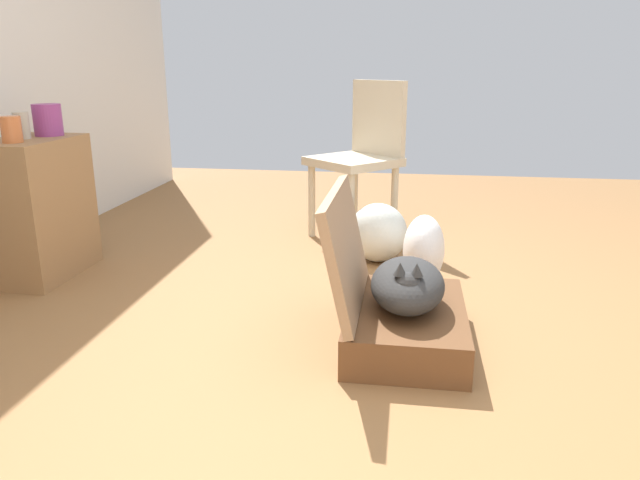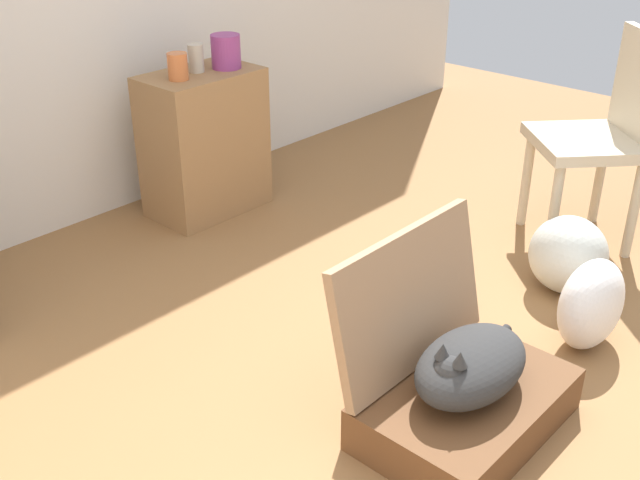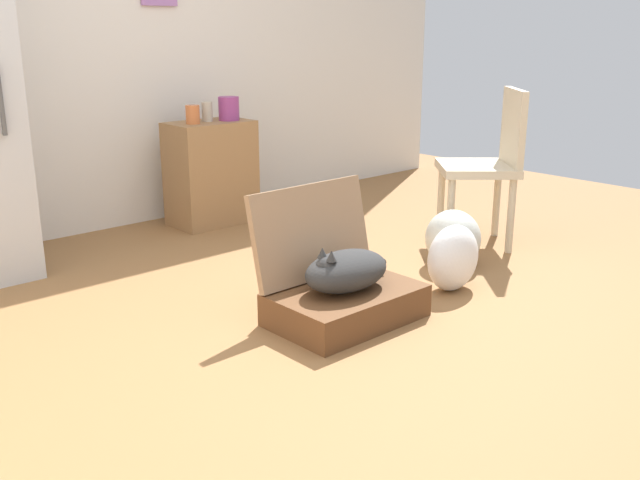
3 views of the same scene
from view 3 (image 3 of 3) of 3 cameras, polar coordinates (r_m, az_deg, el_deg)
The scene contains 12 objects.
ground_plane at distance 3.32m, azimuth 1.19°, elevation -6.60°, with size 7.68×7.68×0.00m, color olive.
wall_back at distance 4.94m, azimuth -17.79°, elevation 15.77°, with size 6.40×0.15×2.60m.
suitcase_base at distance 3.31m, azimuth 2.08°, elevation -5.20°, with size 0.68×0.45×0.15m, color brown.
suitcase_lid at distance 3.38m, azimuth -0.68°, elevation 0.64°, with size 0.68×0.45×0.04m, color #9B7756.
cat at distance 3.25m, azimuth 2.04°, elevation -2.45°, with size 0.52×0.28×0.22m.
plastic_bag_white at distance 3.72m, azimuth 10.54°, elevation -1.41°, with size 0.33×0.20×0.34m, color white.
plastic_bag_clear at distance 4.11m, azimuth 10.53°, elevation 0.13°, with size 0.30×0.32×0.32m, color silver.
side_table at distance 4.96m, azimuth -8.65°, elevation 5.29°, with size 0.56×0.35×0.70m, color olive.
vase_tall at distance 4.80m, azimuth -10.10°, elevation 9.81°, with size 0.09×0.09×0.12m, color #CC6B38.
vase_short at distance 4.95m, azimuth -7.27°, elevation 10.34°, with size 0.14×0.14×0.16m, color #8C387A.
vase_round at distance 4.91m, azimuth -8.97°, elevation 10.05°, with size 0.07×0.07×0.13m, color #B7AD99.
chair at distance 4.50m, azimuth 13.34°, elevation 6.20°, with size 0.64×0.64×0.96m.
Camera 3 is at (-2.10, -2.21, 1.30)m, focal length 40.22 mm.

